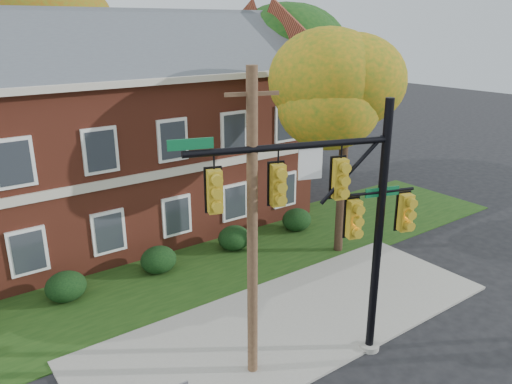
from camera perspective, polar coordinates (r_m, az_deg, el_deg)
ground at (r=16.09m, az=6.75°, el=-16.09°), size 120.00×120.00×0.00m
sidewalk at (r=16.68m, az=4.35°, el=-14.45°), size 14.00×5.00×0.08m
grass_strip at (r=20.22m, az=-4.96°, el=-8.22°), size 30.00×6.00×0.04m
apartment_building at (r=23.02m, az=-17.49°, el=7.42°), size 18.80×8.80×9.74m
hedge_left at (r=18.73m, az=-20.90°, el=-10.06°), size 1.40×1.26×1.05m
hedge_center at (r=19.72m, az=-11.08°, el=-7.61°), size 1.40×1.26×1.05m
hedge_right at (r=21.26m, az=-2.52°, el=-5.26°), size 1.40×1.26×1.05m
hedge_far_right at (r=23.22m, az=4.68°, el=-3.18°), size 1.40×1.26×1.05m
tree_near_right at (r=19.84m, az=11.10°, el=11.17°), size 4.50×4.25×8.58m
tree_right_rear at (r=29.03m, az=3.63°, el=16.62°), size 6.30×5.95×10.62m
tree_far_rear at (r=30.53m, az=-20.88°, el=16.95°), size 6.84×6.46×11.52m
traffic_signal at (r=13.11m, az=9.16°, el=-1.89°), size 6.34×2.26×7.39m
utility_pole at (r=12.51m, az=-0.43°, el=-4.61°), size 1.24×0.51×8.26m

